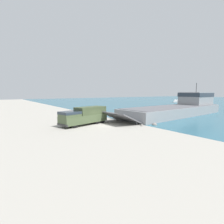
{
  "coord_description": "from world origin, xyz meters",
  "views": [
    {
      "loc": [
        22.75,
        -14.58,
        5.2
      ],
      "look_at": [
        -1.81,
        2.71,
        1.78
      ],
      "focal_mm": 28.0,
      "sensor_mm": 36.0,
      "label": 1
    }
  ],
  "objects_px": {
    "moored_boat_b": "(202,106)",
    "mooring_bollard": "(136,123)",
    "soldier_on_ramp": "(84,116)",
    "military_truck": "(84,116)",
    "moored_boat_c": "(176,102)",
    "cargo_crate": "(69,120)",
    "landing_craft": "(181,107)"
  },
  "relations": [
    {
      "from": "moored_boat_b",
      "to": "mooring_bollard",
      "type": "distance_m",
      "value": 41.66
    },
    {
      "from": "soldier_on_ramp",
      "to": "moored_boat_b",
      "type": "bearing_deg",
      "value": 179.22
    },
    {
      "from": "military_truck",
      "to": "soldier_on_ramp",
      "type": "height_order",
      "value": "military_truck"
    },
    {
      "from": "moored_boat_b",
      "to": "military_truck",
      "type": "bearing_deg",
      "value": -122.44
    },
    {
      "from": "soldier_on_ramp",
      "to": "moored_boat_c",
      "type": "bearing_deg",
      "value": -163.04
    },
    {
      "from": "military_truck",
      "to": "mooring_bollard",
      "type": "bearing_deg",
      "value": 129.37
    },
    {
      "from": "cargo_crate",
      "to": "moored_boat_b",
      "type": "bearing_deg",
      "value": 91.96
    },
    {
      "from": "landing_craft",
      "to": "moored_boat_c",
      "type": "height_order",
      "value": "landing_craft"
    },
    {
      "from": "military_truck",
      "to": "moored_boat_c",
      "type": "bearing_deg",
      "value": -169.66
    },
    {
      "from": "moored_boat_b",
      "to": "moored_boat_c",
      "type": "height_order",
      "value": "moored_boat_c"
    },
    {
      "from": "moored_boat_b",
      "to": "moored_boat_c",
      "type": "bearing_deg",
      "value": 102.34
    },
    {
      "from": "soldier_on_ramp",
      "to": "cargo_crate",
      "type": "relative_size",
      "value": 1.95
    },
    {
      "from": "soldier_on_ramp",
      "to": "moored_boat_b",
      "type": "relative_size",
      "value": 0.26
    },
    {
      "from": "soldier_on_ramp",
      "to": "moored_boat_b",
      "type": "xyz_separation_m",
      "value": [
        -3.2,
        45.8,
        -0.55
      ]
    },
    {
      "from": "landing_craft",
      "to": "moored_boat_b",
      "type": "xyz_separation_m",
      "value": [
        -6.71,
        22.46,
        -1.32
      ]
    },
    {
      "from": "landing_craft",
      "to": "moored_boat_c",
      "type": "relative_size",
      "value": 5.59
    },
    {
      "from": "soldier_on_ramp",
      "to": "mooring_bollard",
      "type": "height_order",
      "value": "soldier_on_ramp"
    },
    {
      "from": "moored_boat_b",
      "to": "landing_craft",
      "type": "bearing_deg",
      "value": -112.6
    },
    {
      "from": "landing_craft",
      "to": "mooring_bollard",
      "type": "height_order",
      "value": "landing_craft"
    },
    {
      "from": "moored_boat_b",
      "to": "mooring_bollard",
      "type": "bearing_deg",
      "value": -114.35
    },
    {
      "from": "moored_boat_c",
      "to": "mooring_bollard",
      "type": "distance_m",
      "value": 66.37
    },
    {
      "from": "landing_craft",
      "to": "military_truck",
      "type": "xyz_separation_m",
      "value": [
        -1.13,
        -24.41,
        -0.33
      ]
    },
    {
      "from": "landing_craft",
      "to": "moored_boat_c",
      "type": "bearing_deg",
      "value": 122.18
    },
    {
      "from": "landing_craft",
      "to": "military_truck",
      "type": "relative_size",
      "value": 3.94
    },
    {
      "from": "moored_boat_b",
      "to": "cargo_crate",
      "type": "distance_m",
      "value": 47.99
    },
    {
      "from": "military_truck",
      "to": "cargo_crate",
      "type": "bearing_deg",
      "value": -87.42
    },
    {
      "from": "military_truck",
      "to": "soldier_on_ramp",
      "type": "bearing_deg",
      "value": -127.13
    },
    {
      "from": "moored_boat_c",
      "to": "landing_craft",
      "type": "bearing_deg",
      "value": -89.42
    },
    {
      "from": "landing_craft",
      "to": "moored_boat_b",
      "type": "relative_size",
      "value": 4.75
    },
    {
      "from": "moored_boat_c",
      "to": "military_truck",
      "type": "bearing_deg",
      "value": -101.93
    },
    {
      "from": "military_truck",
      "to": "soldier_on_ramp",
      "type": "xyz_separation_m",
      "value": [
        -2.39,
        1.08,
        -0.43
      ]
    },
    {
      "from": "mooring_bollard",
      "to": "cargo_crate",
      "type": "height_order",
      "value": "cargo_crate"
    }
  ]
}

